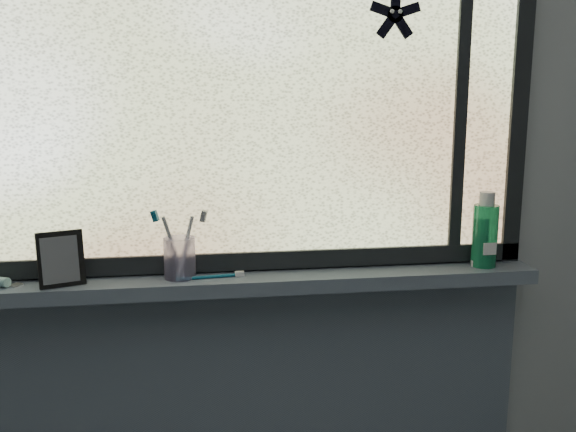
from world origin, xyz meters
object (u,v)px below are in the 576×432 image
(vanity_mirror, at_px, (61,259))
(toothbrush_cup, at_px, (180,258))
(mouthwash_bottle, at_px, (485,229))
(cream_tube, at_px, (480,241))

(vanity_mirror, height_order, toothbrush_cup, vanity_mirror)
(toothbrush_cup, relative_size, mouthwash_bottle, 0.62)
(mouthwash_bottle, bearing_deg, toothbrush_cup, 179.50)
(toothbrush_cup, bearing_deg, mouthwash_bottle, -0.50)
(mouthwash_bottle, bearing_deg, cream_tube, -176.95)
(toothbrush_cup, height_order, mouthwash_bottle, mouthwash_bottle)
(vanity_mirror, height_order, mouthwash_bottle, mouthwash_bottle)
(mouthwash_bottle, distance_m, cream_tube, 0.04)
(vanity_mirror, xyz_separation_m, mouthwash_bottle, (1.17, 0.02, 0.04))
(toothbrush_cup, relative_size, cream_tube, 1.11)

